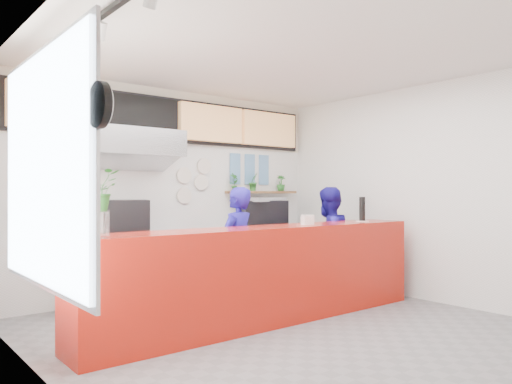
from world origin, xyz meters
TOP-DOWN VIEW (x-y plane):
  - floor at (0.00, 0.00)m, footprint 5.00×5.00m
  - ceiling at (0.00, 0.00)m, footprint 5.00×5.00m
  - wall_back at (0.00, 2.50)m, footprint 5.00×0.00m
  - wall_left at (-2.50, 0.00)m, footprint 0.00×5.00m
  - wall_right at (2.50, 0.00)m, footprint 0.00×5.00m
  - service_counter at (0.00, 0.40)m, footprint 4.50×0.60m
  - cream_band at (0.00, 2.49)m, footprint 5.00×0.02m
  - prep_bench at (-0.80, 2.20)m, footprint 1.80×0.60m
  - panini_oven at (-0.89, 2.20)m, footprint 0.70×0.70m
  - extraction_hood at (-0.80, 2.15)m, footprint 1.20×0.70m
  - hood_lip at (-0.80, 2.15)m, footprint 1.20×0.69m
  - right_bench at (1.50, 2.20)m, footprint 1.80×0.60m
  - espresso_machine at (1.42, 2.20)m, footprint 0.85×0.72m
  - espresso_tray at (1.42, 2.20)m, footprint 0.79×0.62m
  - herb_shelf at (1.60, 2.40)m, footprint 1.40×0.18m
  - menu_board_far_left at (-1.75, 2.38)m, footprint 1.10×0.10m
  - menu_board_mid_left at (-0.59, 2.38)m, footprint 1.10×0.10m
  - menu_board_mid_right at (0.57, 2.38)m, footprint 1.10×0.10m
  - menu_board_far_right at (1.73, 2.38)m, footprint 1.10×0.10m
  - soffit at (0.00, 2.46)m, footprint 4.80×0.04m
  - window_pane at (-2.47, 0.30)m, footprint 0.04×2.20m
  - window_frame at (-2.45, 0.30)m, footprint 0.03×2.30m
  - wall_clock_rim at (-2.46, -0.90)m, footprint 0.05×0.30m
  - wall_clock_face at (-2.43, -0.90)m, footprint 0.02×0.26m
  - track_rail at (-2.10, 0.00)m, footprint 0.05×2.40m
  - dec_plate_a at (0.15, 2.47)m, footprint 0.24×0.03m
  - dec_plate_b at (0.45, 2.47)m, footprint 0.24×0.03m
  - dec_plate_c at (0.15, 2.47)m, footprint 0.24×0.03m
  - dec_plate_d at (0.50, 2.47)m, footprint 0.24×0.03m
  - photo_frame_a at (1.10, 2.48)m, footprint 0.20×0.02m
  - photo_frame_b at (1.40, 2.48)m, footprint 0.20×0.02m
  - photo_frame_c at (1.70, 2.48)m, footprint 0.20×0.02m
  - photo_frame_d at (1.10, 2.48)m, footprint 0.20×0.02m
  - photo_frame_e at (1.40, 2.48)m, footprint 0.20×0.02m
  - photo_frame_f at (1.70, 2.48)m, footprint 0.20×0.02m
  - staff_center at (0.04, 1.01)m, footprint 0.66×0.54m
  - staff_right at (1.60, 0.92)m, footprint 0.78×0.62m
  - herb_a at (1.02, 2.40)m, footprint 0.17×0.13m
  - herb_b at (1.41, 2.40)m, footprint 0.20×0.18m
  - herb_d at (2.02, 2.40)m, footprint 0.18×0.17m
  - glass_vase at (-1.98, 0.35)m, footprint 0.24×0.24m
  - basil_vase at (-1.98, 0.35)m, footprint 0.43×0.40m
  - napkin_holder at (0.62, 0.34)m, footprint 0.15×0.11m
  - white_plate at (1.66, 0.35)m, footprint 0.23×0.23m
  - pepper_mill at (1.66, 0.35)m, footprint 0.08×0.08m

SIDE VIEW (x-z plane):
  - floor at x=0.00m, z-range 0.00..0.00m
  - prep_bench at x=-0.80m, z-range 0.00..0.90m
  - right_bench at x=1.50m, z-range 0.00..0.90m
  - service_counter at x=0.00m, z-range 0.00..1.10m
  - staff_center at x=0.04m, z-range 0.00..1.56m
  - staff_right at x=1.60m, z-range 0.00..1.57m
  - white_plate at x=1.66m, z-range 1.10..1.11m
  - espresso_machine at x=1.42m, z-range 0.90..1.37m
  - panini_oven at x=-0.89m, z-range 0.90..1.40m
  - napkin_holder at x=0.62m, z-range 1.10..1.22m
  - glass_vase at x=-1.98m, z-range 1.10..1.33m
  - pepper_mill at x=1.66m, z-range 1.11..1.43m
  - espresso_tray at x=1.42m, z-range 1.35..1.42m
  - dec_plate_c at x=0.15m, z-range 1.33..1.57m
  - wall_back at x=0.00m, z-range -1.00..4.00m
  - wall_left at x=-2.50m, z-range -1.00..4.00m
  - wall_right at x=2.50m, z-range -1.00..4.00m
  - herb_shelf at x=1.60m, z-range 1.48..1.52m
  - basil_vase at x=-1.98m, z-range 1.32..1.70m
  - dec_plate_b at x=0.45m, z-range 1.53..1.77m
  - herb_d at x=2.02m, z-range 1.52..1.79m
  - herb_a at x=1.02m, z-range 1.52..1.81m
  - herb_b at x=1.41m, z-range 1.52..1.82m
  - window_pane at x=-2.47m, z-range 0.75..2.65m
  - window_frame at x=-2.45m, z-range 0.70..2.70m
  - dec_plate_a at x=0.15m, z-range 1.63..1.87m
  - photo_frame_d at x=1.10m, z-range 1.62..1.88m
  - photo_frame_e at x=1.40m, z-range 1.62..1.88m
  - photo_frame_f at x=1.70m, z-range 1.62..1.88m
  - dec_plate_d at x=0.50m, z-range 1.78..2.02m
  - hood_lip at x=-0.80m, z-range 1.79..2.11m
  - photo_frame_a at x=1.10m, z-range 1.88..2.12m
  - photo_frame_b at x=1.40m, z-range 1.88..2.12m
  - photo_frame_c at x=1.70m, z-range 1.88..2.12m
  - wall_clock_rim at x=-2.46m, z-range 1.90..2.20m
  - wall_clock_face at x=-2.43m, z-range 1.92..2.18m
  - extraction_hood at x=-0.80m, z-range 1.98..2.32m
  - menu_board_far_left at x=-1.75m, z-range 2.27..2.82m
  - menu_board_mid_left at x=-0.59m, z-range 2.27..2.82m
  - menu_board_mid_right at x=0.57m, z-range 2.27..2.82m
  - menu_board_far_right at x=1.73m, z-range 2.27..2.82m
  - soffit at x=0.00m, z-range 2.22..2.88m
  - cream_band at x=0.00m, z-range 2.20..3.00m
  - track_rail at x=-2.10m, z-range 2.92..2.96m
  - ceiling at x=0.00m, z-range 3.00..3.00m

